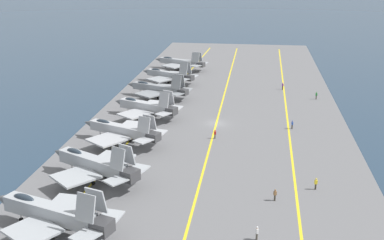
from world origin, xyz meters
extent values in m
plane|color=#23384C|center=(0.00, 0.00, 0.00)|extent=(2000.00, 2000.00, 0.00)
cube|color=slate|center=(0.00, 0.00, 0.20)|extent=(187.67, 50.76, 0.40)
cube|color=yellow|center=(0.00, -13.96, 0.40)|extent=(168.90, 2.59, 0.01)
cube|color=yellow|center=(0.00, 0.00, 0.40)|extent=(168.91, 0.36, 0.01)
cube|color=yellow|center=(0.00, 13.96, 0.40)|extent=(168.71, 8.83, 0.01)
cube|color=#9EA3A8|center=(-42.15, 15.97, 2.98)|extent=(5.74, 12.68, 1.87)
cone|color=#5B5E60|center=(-39.84, 23.01, 2.98)|extent=(2.44, 2.84, 1.77)
cube|color=#38383A|center=(-44.51, 8.78, 2.98)|extent=(2.68, 2.63, 1.59)
ellipsoid|color=#232D38|center=(-40.94, 19.65, 3.87)|extent=(1.94, 3.26, 1.03)
cube|color=#9EA3A8|center=(-45.44, 16.60, 2.38)|extent=(6.98, 7.21, 0.28)
cube|color=#9EA3A8|center=(-39.12, 14.53, 2.38)|extent=(5.17, 5.84, 0.28)
cube|color=#9EA3A8|center=(-45.01, 10.39, 5.48)|extent=(1.66, 2.59, 3.09)
cube|color=#9EA3A8|center=(-43.14, 9.78, 5.48)|extent=(1.66, 2.59, 3.09)
cube|color=#9EA3A8|center=(-46.56, 9.99, 2.98)|extent=(3.61, 3.45, 0.20)
cube|color=#9EA3A8|center=(-42.13, 8.54, 2.98)|extent=(3.11, 2.78, 0.20)
cylinder|color=#B2B2B7|center=(-40.67, 20.47, 1.22)|extent=(0.16, 0.16, 1.65)
cylinder|color=black|center=(-40.67, 20.47, 0.70)|extent=(0.40, 0.64, 0.60)
cylinder|color=#B2B2B7|center=(-43.79, 15.15, 1.22)|extent=(0.16, 0.16, 1.65)
cylinder|color=black|center=(-43.79, 15.15, 0.70)|extent=(0.40, 0.64, 0.60)
cylinder|color=#B2B2B7|center=(-41.31, 14.34, 1.22)|extent=(0.16, 0.16, 1.65)
cylinder|color=black|center=(-41.31, 14.34, 0.70)|extent=(0.40, 0.64, 0.60)
cube|color=#9EA3A8|center=(-27.87, 15.62, 3.03)|extent=(7.20, 11.79, 1.86)
cone|color=#5B5E60|center=(-24.65, 21.98, 3.03)|extent=(2.63, 2.87, 1.77)
cube|color=#38383A|center=(-31.16, 9.11, 3.03)|extent=(2.81, 2.74, 1.58)
ellipsoid|color=#232D38|center=(-26.18, 18.95, 3.91)|extent=(2.26, 3.12, 1.02)
cube|color=#9EA3A8|center=(-31.32, 16.91, 2.42)|extent=(7.61, 7.59, 0.28)
cube|color=#9EA3A8|center=(-24.78, 13.60, 2.42)|extent=(6.51, 6.39, 0.28)
cube|color=#9EA3A8|center=(-31.43, 10.74, 5.49)|extent=(1.88, 2.49, 3.03)
cube|color=#9EA3A8|center=(-29.69, 9.86, 5.49)|extent=(1.88, 2.49, 3.03)
cube|color=#9EA3A8|center=(-33.01, 10.61, 3.03)|extent=(3.63, 3.54, 0.20)
cube|color=#9EA3A8|center=(-28.85, 8.50, 3.03)|extent=(3.35, 3.03, 0.20)
cylinder|color=#B2B2B7|center=(-25.81, 19.69, 1.25)|extent=(0.16, 0.16, 1.69)
cylinder|color=black|center=(-25.81, 19.69, 0.70)|extent=(0.47, 0.63, 0.60)
cylinder|color=#B2B2B7|center=(-29.59, 15.10, 1.25)|extent=(0.16, 0.16, 1.69)
cylinder|color=black|center=(-29.59, 15.10, 0.70)|extent=(0.47, 0.63, 0.60)
cylinder|color=#B2B2B7|center=(-27.26, 13.92, 1.25)|extent=(0.16, 0.16, 1.69)
cylinder|color=black|center=(-27.26, 13.92, 0.70)|extent=(0.47, 0.63, 0.60)
cube|color=#A8AAAF|center=(-12.84, 15.89, 2.86)|extent=(6.10, 11.82, 1.65)
cone|color=#5B5E60|center=(-10.18, 22.39, 2.86)|extent=(2.32, 2.71, 1.57)
cube|color=#38383A|center=(-15.56, 9.23, 2.86)|extent=(2.50, 2.53, 1.40)
ellipsoid|color=#232D38|center=(-11.45, 19.29, 3.65)|extent=(1.95, 3.07, 0.91)
cube|color=#A8AAAF|center=(-16.40, 16.90, 2.33)|extent=(7.70, 7.60, 0.28)
cube|color=#A8AAAF|center=(-9.59, 14.11, 2.33)|extent=(6.41, 6.00, 0.28)
cube|color=#A8AAAF|center=(-15.87, 10.77, 5.02)|extent=(1.64, 2.44, 2.64)
cube|color=#A8AAAF|center=(-14.27, 10.11, 5.02)|extent=(1.64, 2.44, 2.64)
cube|color=#A8AAAF|center=(-17.44, 10.52, 2.86)|extent=(3.59, 3.43, 0.20)
cube|color=#A8AAAF|center=(-13.32, 8.84, 2.86)|extent=(3.22, 2.83, 0.20)
cylinder|color=#B2B2B7|center=(-11.14, 20.05, 1.22)|extent=(0.16, 0.16, 1.64)
cylinder|color=black|center=(-11.14, 20.05, 0.70)|extent=(0.43, 0.64, 0.60)
cylinder|color=#B2B2B7|center=(-14.37, 15.19, 1.22)|extent=(0.16, 0.16, 1.64)
cylinder|color=black|center=(-14.37, 15.19, 0.70)|extent=(0.43, 0.64, 0.60)
cylinder|color=#B2B2B7|center=(-12.24, 14.31, 1.22)|extent=(0.16, 0.16, 1.64)
cylinder|color=black|center=(-12.24, 14.31, 0.70)|extent=(0.43, 0.64, 0.60)
cube|color=#A8AAAF|center=(2.09, 14.99, 2.68)|extent=(5.86, 11.01, 1.74)
cone|color=#5B5E60|center=(4.56, 21.01, 2.68)|extent=(2.34, 2.59, 1.66)
cube|color=#38383A|center=(-0.43, 8.84, 2.68)|extent=(2.54, 2.44, 1.48)
ellipsoid|color=#232D38|center=(3.38, 18.14, 3.51)|extent=(1.92, 2.88, 0.96)
cube|color=#A8AAAF|center=(-1.43, 16.03, 2.12)|extent=(7.35, 7.19, 0.28)
cube|color=#A8AAAF|center=(5.33, 13.26, 2.12)|extent=(6.21, 5.59, 0.28)
cube|color=#A8AAAF|center=(-0.82, 10.31, 5.07)|extent=(1.66, 2.31, 2.99)
cube|color=#A8AAAF|center=(0.87, 9.62, 5.07)|extent=(1.66, 2.31, 2.99)
cube|color=#A8AAAF|center=(-2.36, 10.13, 2.68)|extent=(3.50, 3.28, 0.20)
cube|color=#A8AAAF|center=(1.84, 8.40, 2.68)|extent=(3.19, 2.66, 0.20)
cylinder|color=#B2B2B7|center=(3.67, 18.84, 1.11)|extent=(0.16, 0.16, 1.41)
cylinder|color=black|center=(3.67, 18.84, 0.70)|extent=(0.43, 0.64, 0.60)
cylinder|color=#B2B2B7|center=(0.53, 14.41, 1.11)|extent=(0.16, 0.16, 1.41)
cylinder|color=black|center=(0.53, 14.41, 0.70)|extent=(0.43, 0.64, 0.60)
cylinder|color=#B2B2B7|center=(2.79, 13.48, 1.11)|extent=(0.16, 0.16, 1.41)
cylinder|color=black|center=(2.79, 13.48, 0.70)|extent=(0.43, 0.64, 0.60)
cube|color=gray|center=(16.55, 15.56, 2.70)|extent=(5.80, 11.95, 1.54)
cone|color=#5B5E60|center=(19.09, 22.18, 2.70)|extent=(2.19, 2.68, 1.46)
cube|color=#38383A|center=(13.96, 8.78, 2.70)|extent=(2.36, 2.48, 1.31)
ellipsoid|color=#232D38|center=(17.88, 19.02, 3.43)|extent=(1.85, 3.07, 0.85)
cube|color=gray|center=(13.32, 16.35, 2.20)|extent=(7.18, 7.23, 0.28)
cube|color=gray|center=(19.49, 13.99, 2.20)|extent=(5.67, 5.85, 0.28)
cube|color=gray|center=(13.68, 10.30, 5.02)|extent=(1.71, 2.49, 3.07)
cube|color=gray|center=(15.19, 9.73, 5.02)|extent=(1.71, 2.49, 3.07)
cube|color=gray|center=(12.11, 10.02, 2.70)|extent=(3.59, 3.42, 0.20)
cube|color=gray|center=(16.17, 8.47, 2.70)|extent=(3.19, 2.80, 0.20)
cylinder|color=#B2B2B7|center=(18.17, 19.79, 1.16)|extent=(0.16, 0.16, 1.53)
cylinder|color=black|center=(18.17, 19.79, 0.70)|extent=(0.42, 0.64, 0.60)
cylinder|color=#B2B2B7|center=(15.11, 14.79, 1.16)|extent=(0.16, 0.16, 1.53)
cylinder|color=black|center=(15.11, 14.79, 0.70)|extent=(0.42, 0.64, 0.60)
cylinder|color=#B2B2B7|center=(17.12, 14.02, 1.16)|extent=(0.16, 0.16, 1.53)
cylinder|color=black|center=(17.12, 14.02, 0.70)|extent=(0.42, 0.64, 0.60)
cube|color=#93999E|center=(30.87, 15.69, 2.63)|extent=(6.40, 11.37, 1.57)
cone|color=#5B5E60|center=(33.76, 21.91, 2.63)|extent=(2.29, 2.65, 1.49)
cube|color=#38383A|center=(27.91, 9.32, 2.63)|extent=(2.44, 2.50, 1.33)
ellipsoid|color=#232D38|center=(32.38, 18.94, 3.37)|extent=(1.99, 2.97, 0.86)
cube|color=#93999E|center=(27.59, 16.77, 2.12)|extent=(7.33, 7.30, 0.28)
cube|color=#93999E|center=(33.81, 13.88, 2.12)|extent=(6.17, 6.02, 0.28)
cube|color=#93999E|center=(27.70, 10.82, 5.05)|extent=(1.84, 2.44, 3.23)
cube|color=#93999E|center=(29.19, 10.13, 5.05)|extent=(1.84, 2.44, 3.23)
cube|color=#93999E|center=(26.13, 10.67, 2.63)|extent=(3.57, 3.43, 0.20)
cube|color=#93999E|center=(30.09, 8.83, 2.63)|extent=(3.28, 2.88, 0.20)
cylinder|color=#B2B2B7|center=(32.71, 19.67, 1.12)|extent=(0.16, 0.16, 1.44)
cylinder|color=black|center=(32.71, 19.67, 0.70)|extent=(0.45, 0.64, 0.60)
cylinder|color=#B2B2B7|center=(29.37, 15.06, 1.12)|extent=(0.16, 0.16, 1.44)
cylinder|color=black|center=(29.37, 15.06, 0.70)|extent=(0.45, 0.64, 0.60)
cylinder|color=#B2B2B7|center=(31.36, 14.14, 1.12)|extent=(0.16, 0.16, 1.44)
cylinder|color=black|center=(31.36, 14.14, 0.70)|extent=(0.45, 0.64, 0.60)
cube|color=#93999E|center=(46.89, 15.20, 2.69)|extent=(6.12, 12.08, 1.51)
cone|color=#5B5E60|center=(49.63, 21.89, 2.69)|extent=(2.22, 2.72, 1.43)
cube|color=#38383A|center=(44.08, 8.36, 2.69)|extent=(2.37, 2.52, 1.28)
ellipsoid|color=#232D38|center=(48.33, 18.70, 3.41)|extent=(1.92, 3.11, 0.83)
cube|color=#93999E|center=(43.65, 16.08, 2.20)|extent=(7.34, 7.38, 0.28)
cube|color=#93999E|center=(49.81, 13.55, 2.20)|extent=(5.87, 6.07, 0.28)
cube|color=#93999E|center=(43.86, 9.91, 4.75)|extent=(1.66, 2.49, 2.58)
cube|color=#93999E|center=(45.32, 9.30, 4.75)|extent=(1.66, 2.49, 2.58)
cube|color=#93999E|center=(42.28, 9.65, 2.69)|extent=(3.62, 3.49, 0.20)
cube|color=#93999E|center=(46.26, 8.01, 2.69)|extent=(3.24, 2.90, 0.20)
cylinder|color=#B2B2B7|center=(48.64, 19.48, 1.17)|extent=(0.16, 0.16, 1.53)
cylinder|color=black|center=(48.64, 19.48, 0.70)|extent=(0.43, 0.64, 0.60)
cylinder|color=#B2B2B7|center=(45.43, 14.44, 1.17)|extent=(0.16, 0.16, 1.53)
cylinder|color=black|center=(45.43, 14.44, 0.70)|extent=(0.43, 0.64, 0.60)
cylinder|color=#B2B2B7|center=(47.39, 13.64, 1.17)|extent=(0.16, 0.16, 1.53)
cylinder|color=black|center=(47.39, 13.64, 0.70)|extent=(0.43, 0.64, 0.60)
cylinder|color=#383328|center=(-30.81, -10.58, 0.81)|extent=(0.24, 0.24, 0.83)
cube|color=brown|center=(-30.81, -10.58, 1.50)|extent=(0.41, 0.46, 0.54)
sphere|color=#9E7051|center=(-30.81, -10.58, 1.89)|extent=(0.22, 0.22, 0.22)
sphere|color=brown|center=(-30.81, -10.58, 1.95)|extent=(0.24, 0.24, 0.24)
cylinder|color=#383328|center=(-26.69, -16.34, 0.83)|extent=(0.24, 0.24, 0.85)
cube|color=yellow|center=(-26.69, -16.34, 1.53)|extent=(0.36, 0.44, 0.57)
sphere|color=beige|center=(-26.69, -16.34, 1.95)|extent=(0.22, 0.22, 0.22)
sphere|color=yellow|center=(-26.69, -16.34, 2.01)|extent=(0.24, 0.24, 0.24)
cylinder|color=#383328|center=(-1.26, -14.59, 0.81)|extent=(0.24, 0.24, 0.82)
cube|color=#284CB2|center=(-1.26, -14.59, 1.48)|extent=(0.42, 0.33, 0.53)
sphere|color=beige|center=(-1.26, -14.59, 1.88)|extent=(0.22, 0.22, 0.22)
sphere|color=#284CB2|center=(-1.26, -14.59, 1.94)|extent=(0.24, 0.24, 0.24)
cylinder|color=#232328|center=(27.81, -13.97, 0.85)|extent=(0.24, 0.24, 0.91)
cube|color=purple|center=(27.81, -13.97, 1.59)|extent=(0.28, 0.40, 0.57)
sphere|color=beige|center=(27.81, -13.97, 2.01)|extent=(0.22, 0.22, 0.22)
sphere|color=purple|center=(27.81, -13.97, 2.07)|extent=(0.24, 0.24, 0.24)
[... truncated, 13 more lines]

